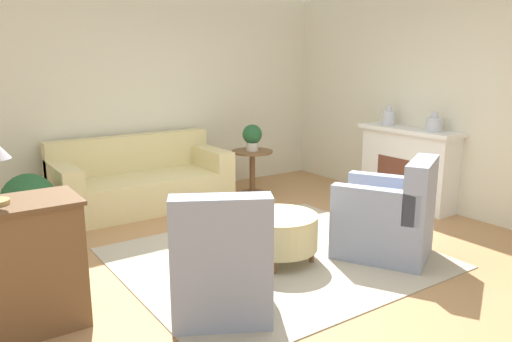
# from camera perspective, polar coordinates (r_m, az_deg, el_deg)

# --- Properties ---
(ground_plane) EXTENTS (16.00, 16.00, 0.00)m
(ground_plane) POSITION_cam_1_polar(r_m,az_deg,el_deg) (4.93, 2.22, -9.94)
(ground_plane) COLOR #AD7F51
(wall_back) EXTENTS (9.74, 0.12, 2.80)m
(wall_back) POSITION_cam_1_polar(r_m,az_deg,el_deg) (7.13, -12.04, 8.48)
(wall_back) COLOR beige
(wall_back) RESTS_ON ground_plane
(wall_right) EXTENTS (0.12, 9.40, 2.80)m
(wall_right) POSITION_cam_1_polar(r_m,az_deg,el_deg) (6.60, 22.10, 7.50)
(wall_right) COLOR beige
(wall_right) RESTS_ON ground_plane
(rug) EXTENTS (2.84, 2.50, 0.01)m
(rug) POSITION_cam_1_polar(r_m,az_deg,el_deg) (4.93, 2.22, -9.89)
(rug) COLOR #B2A893
(rug) RESTS_ON ground_plane
(couch) EXTENTS (2.19, 0.98, 0.90)m
(couch) POSITION_cam_1_polar(r_m,az_deg,el_deg) (6.64, -12.97, -1.32)
(couch) COLOR beige
(couch) RESTS_ON ground_plane
(armchair_left) EXTENTS (1.04, 1.10, 0.98)m
(armchair_left) POSITION_cam_1_polar(r_m,az_deg,el_deg) (3.86, -4.06, -10.54)
(armchair_left) COLOR #8E99B2
(armchair_left) RESTS_ON rug
(armchair_right) EXTENTS (1.04, 1.10, 0.98)m
(armchair_right) POSITION_cam_1_polar(r_m,az_deg,el_deg) (5.02, 14.98, -5.33)
(armchair_right) COLOR #8E99B2
(armchair_right) RESTS_ON rug
(ottoman_table) EXTENTS (0.73, 0.73, 0.45)m
(ottoman_table) POSITION_cam_1_polar(r_m,az_deg,el_deg) (4.78, 2.73, -6.91)
(ottoman_table) COLOR beige
(ottoman_table) RESTS_ON rug
(side_table) EXTENTS (0.58, 0.58, 0.62)m
(side_table) POSITION_cam_1_polar(r_m,az_deg,el_deg) (7.08, -0.43, 0.82)
(side_table) COLOR brown
(side_table) RESTS_ON ground_plane
(fireplace) EXTENTS (0.44, 1.40, 1.03)m
(fireplace) POSITION_cam_1_polar(r_m,az_deg,el_deg) (6.81, 16.99, 0.67)
(fireplace) COLOR white
(fireplace) RESTS_ON ground_plane
(dresser) EXTENTS (1.05, 0.53, 0.95)m
(dresser) POSITION_cam_1_polar(r_m,az_deg,el_deg) (3.91, -26.88, -9.89)
(dresser) COLOR brown
(dresser) RESTS_ON ground_plane
(vase_mantel_near) EXTENTS (0.16, 0.16, 0.26)m
(vase_mantel_near) POSITION_cam_1_polar(r_m,az_deg,el_deg) (6.93, 14.92, 5.96)
(vase_mantel_near) COLOR silver
(vase_mantel_near) RESTS_ON fireplace
(vase_mantel_far) EXTENTS (0.19, 0.19, 0.24)m
(vase_mantel_far) POSITION_cam_1_polar(r_m,az_deg,el_deg) (6.49, 19.69, 5.11)
(vase_mantel_far) COLOR silver
(vase_mantel_far) RESTS_ON fireplace
(potted_plant_on_side_table) EXTENTS (0.27, 0.27, 0.37)m
(potted_plant_on_side_table) POSITION_cam_1_polar(r_m,az_deg,el_deg) (7.01, -0.43, 4.02)
(potted_plant_on_side_table) COLOR beige
(potted_plant_on_side_table) RESTS_ON side_table
(potted_plant_floor) EXTENTS (0.57, 0.57, 0.72)m
(potted_plant_floor) POSITION_cam_1_polar(r_m,az_deg,el_deg) (5.82, -24.50, -3.36)
(potted_plant_floor) COLOR beige
(potted_plant_floor) RESTS_ON ground_plane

